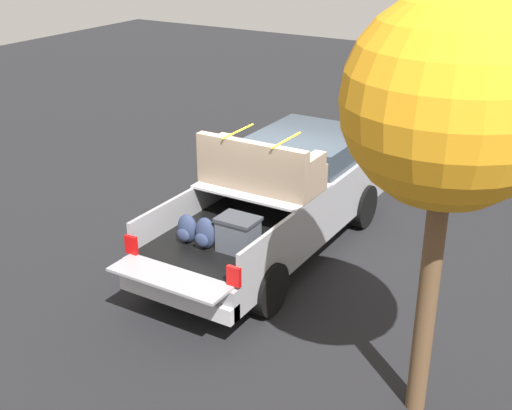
# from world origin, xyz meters

# --- Properties ---
(ground_plane) EXTENTS (40.00, 40.00, 0.00)m
(ground_plane) POSITION_xyz_m (0.00, 0.00, 0.00)
(ground_plane) COLOR black
(pickup_truck) EXTENTS (6.05, 2.06, 2.23)m
(pickup_truck) POSITION_xyz_m (0.35, -0.00, 0.94)
(pickup_truck) COLOR gray
(pickup_truck) RESTS_ON ground_plane
(tree_background) EXTENTS (2.20, 2.20, 4.84)m
(tree_background) POSITION_xyz_m (-2.61, -3.44, 3.71)
(tree_background) COLOR brown
(tree_background) RESTS_ON ground_plane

